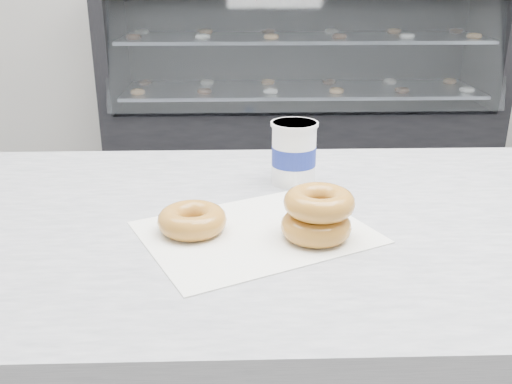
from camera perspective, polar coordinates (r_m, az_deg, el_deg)
The scene contains 5 objects.
display_case at distance 3.71m, azimuth 4.44°, elevation 8.84°, with size 2.40×0.74×1.25m.
wax_paper at distance 0.90m, azimuth -0.00°, elevation -4.04°, with size 0.34×0.26×0.00m, color white.
donut_single at distance 0.90m, azimuth -6.40°, elevation -2.79°, with size 0.11×0.11×0.04m, color #B37D31.
donut_stack at distance 0.87m, azimuth 6.17°, elevation -2.23°, with size 0.12×0.12×0.08m.
coffee_cup at distance 1.09m, azimuth 3.80°, elevation 3.98°, with size 0.09×0.09×0.12m.
Camera 1 is at (-0.39, -1.48, 1.29)m, focal length 40.00 mm.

